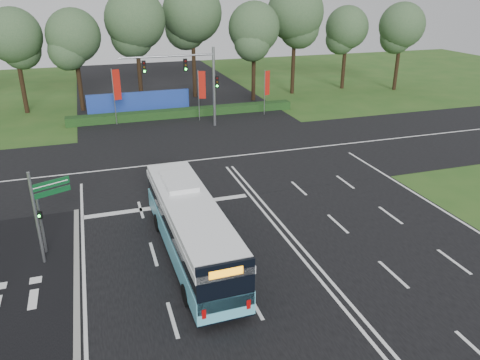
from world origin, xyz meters
The scene contains 15 objects.
ground centered at (0.00, 0.00, 0.00)m, with size 120.00×120.00×0.00m, color #28521B.
road_main centered at (0.00, 0.00, 0.02)m, with size 20.00×120.00×0.04m, color black.
road_cross centered at (0.00, 12.00, 0.03)m, with size 120.00×14.00×0.05m, color black.
bike_path centered at (-12.50, -3.00, 0.03)m, with size 5.00×18.00×0.06m, color black.
kerb_strip centered at (-10.10, -3.00, 0.06)m, with size 0.25×18.00×0.12m, color gray.
city_bus centered at (-4.88, -0.77, 1.57)m, with size 2.51×10.90×3.12m.
pedestrian_signal centered at (-11.48, 1.73, 1.69)m, with size 0.28×0.40×3.09m.
street_sign centered at (-11.18, 1.01, 2.82)m, with size 1.63×0.79×4.54m.
banner_flag_left centered at (-6.26, 23.72, 3.31)m, with size 0.73×0.29×5.12m.
banner_flag_mid centered at (1.32, 22.60, 3.09)m, with size 0.69×0.19×4.76m.
banner_flag_right centered at (7.89, 22.83, 2.87)m, with size 0.62×0.26×4.39m.
traffic_light_gantry centered at (0.21, 20.50, 4.66)m, with size 8.41×0.28×7.00m.
hedge centered at (0.00, 24.50, 0.40)m, with size 22.00×1.20×0.80m, color #133413.
blue_hoarding centered at (-4.00, 27.00, 1.10)m, with size 10.00×0.30×2.20m, color #1B3796.
eucalyptus_row centered at (2.46, 30.95, 8.25)m, with size 53.70×9.58×12.38m.
Camera 1 is at (-8.62, -19.58, 11.94)m, focal length 35.00 mm.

